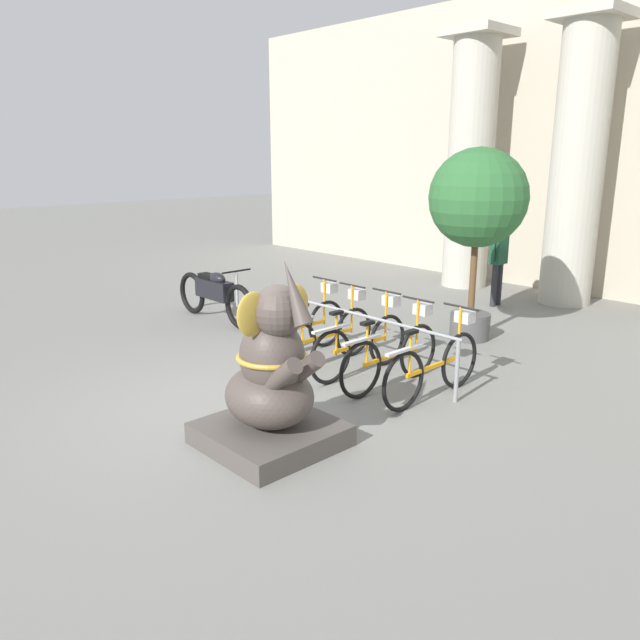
% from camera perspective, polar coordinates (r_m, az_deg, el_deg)
% --- Properties ---
extents(ground_plane, '(60.00, 60.00, 0.00)m').
position_cam_1_polar(ground_plane, '(7.09, -7.15, -8.19)').
color(ground_plane, slate).
extents(building_facade, '(20.00, 0.20, 6.00)m').
position_cam_1_polar(building_facade, '(13.47, 24.52, 14.65)').
color(building_facade, '#BCB29E').
rests_on(building_facade, ground_plane).
extents(column_left, '(1.18, 1.18, 5.16)m').
position_cam_1_polar(column_left, '(13.68, 13.61, 13.95)').
color(column_left, '#BCB7A8').
rests_on(column_left, ground_plane).
extents(column_middle, '(1.18, 1.18, 5.16)m').
position_cam_1_polar(column_middle, '(12.56, 22.49, 13.19)').
color(column_middle, '#BCB7A8').
rests_on(column_middle, ground_plane).
extents(bike_rack, '(2.92, 0.05, 0.77)m').
position_cam_1_polar(bike_rack, '(8.07, 4.26, -0.82)').
color(bike_rack, gray).
rests_on(bike_rack, ground_plane).
extents(bicycle_0, '(0.48, 1.76, 1.04)m').
position_cam_1_polar(bicycle_0, '(8.85, -1.74, -0.51)').
color(bicycle_0, black).
rests_on(bicycle_0, ground_plane).
extents(bicycle_1, '(0.48, 1.76, 1.04)m').
position_cam_1_polar(bicycle_1, '(8.42, 0.75, -1.31)').
color(bicycle_1, black).
rests_on(bicycle_1, ground_plane).
extents(bicycle_2, '(0.48, 1.76, 1.04)m').
position_cam_1_polar(bicycle_2, '(8.06, 3.86, -2.09)').
color(bicycle_2, black).
rests_on(bicycle_2, ground_plane).
extents(bicycle_3, '(0.48, 1.76, 1.04)m').
position_cam_1_polar(bicycle_3, '(7.65, 6.68, -3.12)').
color(bicycle_3, black).
rests_on(bicycle_3, ground_plane).
extents(bicycle_4, '(0.48, 1.76, 1.04)m').
position_cam_1_polar(bicycle_4, '(7.36, 10.46, -4.01)').
color(bicycle_4, black).
rests_on(bicycle_4, ground_plane).
extents(elephant_statue, '(1.20, 1.20, 1.90)m').
position_cam_1_polar(elephant_statue, '(6.01, -4.41, -5.90)').
color(elephant_statue, '#4C4742').
rests_on(elephant_statue, ground_plane).
extents(motorcycle, '(2.17, 0.55, 0.97)m').
position_cam_1_polar(motorcycle, '(10.72, -9.60, 2.40)').
color(motorcycle, black).
rests_on(motorcycle, ground_plane).
extents(person_pedestrian, '(0.22, 0.47, 1.63)m').
position_cam_1_polar(person_pedestrian, '(12.03, 16.04, 5.79)').
color(person_pedestrian, '#28282D').
rests_on(person_pedestrian, ground_plane).
extents(potted_tree, '(1.45, 1.45, 2.88)m').
position_cam_1_polar(potted_tree, '(9.59, 14.22, 10.23)').
color(potted_tree, '#4C4C4C').
rests_on(potted_tree, ground_plane).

